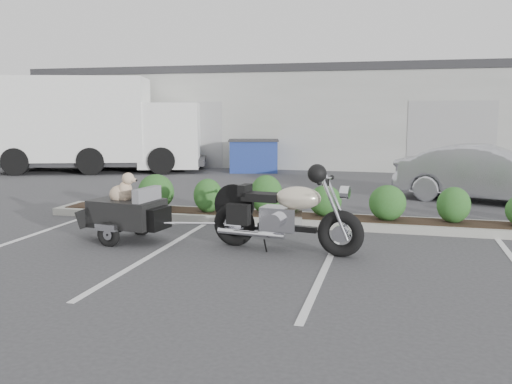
% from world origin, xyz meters
% --- Properties ---
extents(ground, '(90.00, 90.00, 0.00)m').
position_xyz_m(ground, '(0.00, 0.00, 0.00)').
color(ground, '#38383A').
rests_on(ground, ground).
extents(planter_kerb, '(12.00, 1.00, 0.15)m').
position_xyz_m(planter_kerb, '(1.00, 2.20, 0.07)').
color(planter_kerb, '#9E9E93').
rests_on(planter_kerb, ground).
extents(building, '(26.00, 10.00, 4.00)m').
position_xyz_m(building, '(0.00, 17.00, 2.00)').
color(building, '#9EA099').
rests_on(building, ground).
extents(motorcycle, '(2.53, 0.97, 1.46)m').
position_xyz_m(motorcycle, '(0.44, -0.03, 0.58)').
color(motorcycle, black).
rests_on(motorcycle, ground).
extents(pet_trailer, '(2.04, 1.16, 1.21)m').
position_xyz_m(pet_trailer, '(-2.34, 0.00, 0.51)').
color(pet_trailer, black).
rests_on(pet_trailer, ground).
extents(sedan, '(4.51, 2.68, 1.40)m').
position_xyz_m(sedan, '(4.30, 5.87, 0.70)').
color(sedan, '#ACACB3').
rests_on(sedan, ground).
extents(dumpster, '(2.07, 1.66, 1.20)m').
position_xyz_m(dumpster, '(-2.96, 11.00, 0.61)').
color(dumpster, navy).
rests_on(dumpster, ground).
extents(delivery_truck, '(7.89, 4.59, 3.44)m').
position_xyz_m(delivery_truck, '(-8.47, 9.82, 1.65)').
color(delivery_truck, white).
rests_on(delivery_truck, ground).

